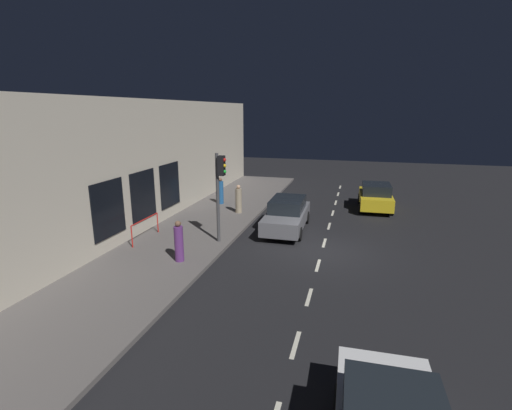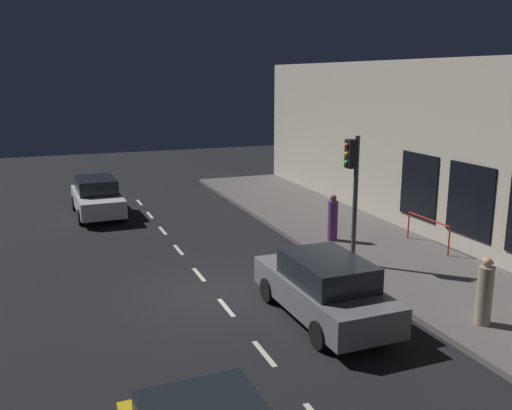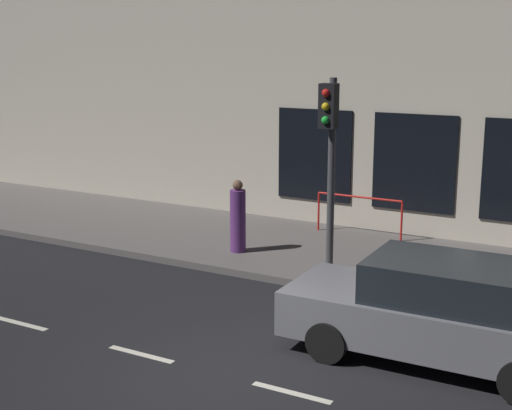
% 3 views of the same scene
% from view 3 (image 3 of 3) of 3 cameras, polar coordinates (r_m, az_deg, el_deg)
% --- Properties ---
extents(ground_plane, '(60.00, 60.00, 0.00)m').
position_cam_3_polar(ground_plane, '(10.83, -2.07, -13.27)').
color(ground_plane, black).
extents(sidewalk, '(4.50, 32.00, 0.15)m').
position_cam_3_polar(sidewalk, '(16.11, 9.56, -4.35)').
color(sidewalk, '#5B5654').
rests_on(sidewalk, ground).
extents(building_facade, '(0.65, 32.00, 6.35)m').
position_cam_3_polar(building_facade, '(17.92, 12.71, 7.33)').
color(building_facade, beige).
rests_on(building_facade, ground).
extents(lane_centre_line, '(0.12, 27.20, 0.01)m').
position_cam_3_polar(lane_centre_line, '(10.39, 2.80, -14.41)').
color(lane_centre_line, beige).
rests_on(lane_centre_line, ground).
extents(traffic_light, '(0.49, 0.32, 3.92)m').
position_cam_3_polar(traffic_light, '(14.01, 5.77, 4.76)').
color(traffic_light, '#424244').
rests_on(traffic_light, sidewalk).
extents(parked_car_0, '(1.94, 4.55, 1.58)m').
position_cam_3_polar(parked_car_0, '(11.36, 14.10, -8.04)').
color(parked_car_0, slate).
rests_on(parked_car_0, ground).
extents(pedestrian_2, '(0.48, 0.48, 1.62)m').
position_cam_3_polar(pedestrian_2, '(16.17, -1.42, -1.07)').
color(pedestrian_2, '#5B2D70').
rests_on(pedestrian_2, sidewalk).
extents(red_railing, '(0.05, 2.17, 0.97)m').
position_cam_3_polar(red_railing, '(17.68, 8.06, -0.09)').
color(red_railing, red).
rests_on(red_railing, sidewalk).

